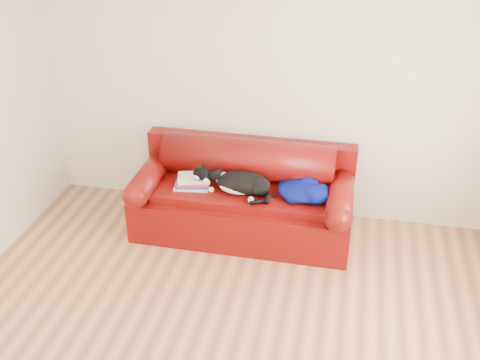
{
  "coord_description": "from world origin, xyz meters",
  "views": [
    {
      "loc": [
        0.84,
        -3.09,
        3.2
      ],
      "look_at": [
        -0.1,
        1.35,
        0.66
      ],
      "focal_mm": 42.0,
      "sensor_mm": 36.0,
      "label": 1
    }
  ],
  "objects_px": {
    "blanket": "(302,190)",
    "book_stack": "(193,181)",
    "cat": "(242,183)",
    "sofa_base": "(243,210)"
  },
  "relations": [
    {
      "from": "sofa_base",
      "to": "cat",
      "type": "relative_size",
      "value": 3.02
    },
    {
      "from": "book_stack",
      "to": "cat",
      "type": "bearing_deg",
      "value": -3.78
    },
    {
      "from": "cat",
      "to": "blanket",
      "type": "bearing_deg",
      "value": 21.63
    },
    {
      "from": "cat",
      "to": "blanket",
      "type": "distance_m",
      "value": 0.57
    },
    {
      "from": "sofa_base",
      "to": "cat",
      "type": "distance_m",
      "value": 0.38
    },
    {
      "from": "blanket",
      "to": "book_stack",
      "type": "bearing_deg",
      "value": -179.25
    },
    {
      "from": "cat",
      "to": "blanket",
      "type": "height_order",
      "value": "cat"
    },
    {
      "from": "book_stack",
      "to": "cat",
      "type": "distance_m",
      "value": 0.49
    },
    {
      "from": "sofa_base",
      "to": "book_stack",
      "type": "relative_size",
      "value": 5.83
    },
    {
      "from": "sofa_base",
      "to": "blanket",
      "type": "distance_m",
      "value": 0.66
    }
  ]
}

